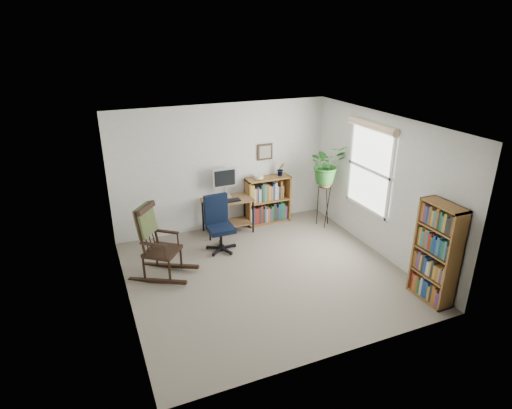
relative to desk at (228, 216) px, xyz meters
name	(u,v)px	position (x,y,z in m)	size (l,w,h in m)	color
floor	(266,274)	(0.03, -1.70, -0.34)	(4.20, 4.00, 0.00)	gray
ceiling	(267,124)	(0.03, -1.70, 2.06)	(4.20, 4.00, 0.00)	silver
wall_back	(223,168)	(0.03, 0.30, 0.86)	(4.20, 0.00, 2.40)	silver
wall_front	(341,269)	(0.03, -3.70, 0.86)	(4.20, 0.00, 2.40)	silver
wall_left	(121,228)	(-2.07, -1.70, 0.86)	(0.00, 4.00, 2.40)	silver
wall_right	(381,186)	(2.13, -1.70, 0.86)	(0.00, 4.00, 2.40)	silver
window	(369,170)	(2.09, -1.40, 1.06)	(0.12, 1.20, 1.50)	white
desk	(228,216)	(0.00, 0.00, 0.00)	(0.93, 0.51, 0.67)	brown
monitor	(225,183)	(0.00, 0.14, 0.62)	(0.46, 0.16, 0.56)	silver
keyboard	(230,201)	(0.00, -0.12, 0.35)	(0.40, 0.15, 0.03)	black
office_chair	(221,224)	(-0.36, -0.66, 0.16)	(0.55, 0.55, 1.00)	black
rocking_chair	(161,242)	(-1.46, -1.11, 0.26)	(0.62, 1.03, 1.20)	black
low_bookshelf	(268,200)	(0.89, 0.12, 0.14)	(0.89, 0.30, 0.94)	brown
tall_bookshelf	(437,253)	(1.95, -3.22, 0.40)	(0.28, 0.65, 1.47)	brown
plant_stand	(324,203)	(1.83, -0.46, 0.15)	(0.27, 0.27, 0.96)	black
spider_plant	(328,146)	(1.83, -0.46, 1.29)	(1.69, 1.88, 1.46)	#286C25
potted_plant_small	(281,173)	(1.17, 0.13, 0.66)	(0.13, 0.24, 0.11)	#286C25
framed_picture	(265,152)	(0.89, 0.27, 1.08)	(0.32, 0.04, 0.32)	black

